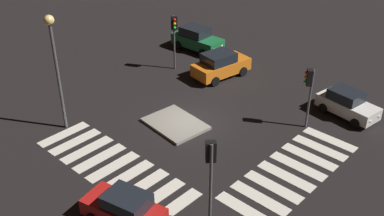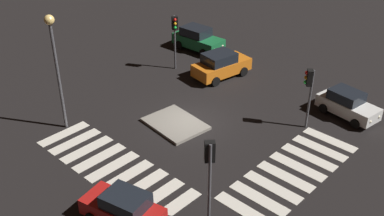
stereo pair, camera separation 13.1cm
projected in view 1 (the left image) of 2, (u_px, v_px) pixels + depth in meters
The scene contains 12 objects.
ground_plane at pixel (192, 122), 28.25m from camera, with size 80.00×80.00×0.00m, color black.
traffic_island at pixel (175, 124), 27.90m from camera, with size 3.86×3.07×0.18m.
car_red at pixel (124, 209), 20.38m from camera, with size 4.03×2.41×1.66m.
car_orange at pixel (221, 65), 33.28m from camera, with size 2.59×4.55×1.90m.
car_green at pixel (197, 39), 37.68m from camera, with size 4.40×2.17×1.89m.
car_white at pixel (347, 104), 28.55m from camera, with size 3.98×2.22×1.66m.
traffic_light_east at pixel (211, 163), 19.21m from camera, with size 0.53×0.54×4.33m.
traffic_light_north at pixel (309, 84), 26.36m from camera, with size 0.53×0.54×3.79m.
traffic_light_west at pixel (174, 30), 33.21m from camera, with size 0.53×0.54×4.17m.
street_lamp at pixel (54, 53), 25.31m from camera, with size 0.56×0.56×7.02m.
crosswalk_near at pixel (113, 167), 24.34m from camera, with size 9.90×3.20×0.02m.
crosswalk_side at pixel (292, 171), 24.02m from camera, with size 3.20×8.75×0.02m.
Camera 1 is at (16.34, -17.57, 14.92)m, focal length 42.99 mm.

